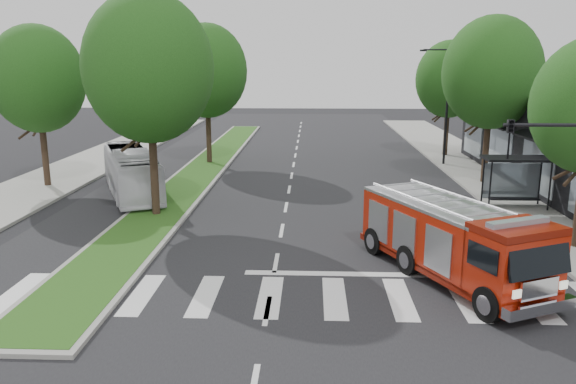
# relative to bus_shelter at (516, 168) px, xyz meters

# --- Properties ---
(ground) EXTENTS (140.00, 140.00, 0.00)m
(ground) POSITION_rel_bus_shelter_xyz_m (-11.20, -8.15, -2.04)
(ground) COLOR black
(ground) RESTS_ON ground
(sidewalk_right) EXTENTS (5.00, 80.00, 0.15)m
(sidewalk_right) POSITION_rel_bus_shelter_xyz_m (1.30, 1.85, -1.96)
(sidewalk_right) COLOR gray
(sidewalk_right) RESTS_ON ground
(sidewalk_left) EXTENTS (5.00, 80.00, 0.15)m
(sidewalk_left) POSITION_rel_bus_shelter_xyz_m (-25.70, 1.85, -1.96)
(sidewalk_left) COLOR gray
(sidewalk_left) RESTS_ON ground
(median) EXTENTS (3.00, 50.00, 0.15)m
(median) POSITION_rel_bus_shelter_xyz_m (-17.20, 9.85, -1.96)
(median) COLOR gray
(median) RESTS_ON ground
(bus_shelter) EXTENTS (3.20, 1.60, 2.61)m
(bus_shelter) POSITION_rel_bus_shelter_xyz_m (0.00, 0.00, 0.00)
(bus_shelter) COLOR black
(bus_shelter) RESTS_ON ground
(tree_right_mid) EXTENTS (5.60, 5.60, 9.72)m
(tree_right_mid) POSITION_rel_bus_shelter_xyz_m (0.30, 5.85, 4.45)
(tree_right_mid) COLOR black
(tree_right_mid) RESTS_ON ground
(tree_right_far) EXTENTS (5.00, 5.00, 8.73)m
(tree_right_far) POSITION_rel_bus_shelter_xyz_m (0.30, 15.85, 3.80)
(tree_right_far) COLOR black
(tree_right_far) RESTS_ON ground
(tree_median_near) EXTENTS (5.80, 5.80, 10.16)m
(tree_median_near) POSITION_rel_bus_shelter_xyz_m (-17.20, -2.15, 4.77)
(tree_median_near) COLOR black
(tree_median_near) RESTS_ON ground
(tree_median_far) EXTENTS (5.60, 5.60, 9.72)m
(tree_median_far) POSITION_rel_bus_shelter_xyz_m (-17.20, 11.85, 4.45)
(tree_median_far) COLOR black
(tree_median_far) RESTS_ON ground
(tree_left_mid) EXTENTS (5.20, 5.20, 9.16)m
(tree_left_mid) POSITION_rel_bus_shelter_xyz_m (-25.20, 3.85, 4.12)
(tree_left_mid) COLOR black
(tree_left_mid) RESTS_ON ground
(streetlight_right_far) EXTENTS (2.11, 0.20, 8.00)m
(streetlight_right_far) POSITION_rel_bus_shelter_xyz_m (-0.85, 11.85, 2.44)
(streetlight_right_far) COLOR black
(streetlight_right_far) RESTS_ON ground
(fire_engine) EXTENTS (5.49, 8.25, 2.77)m
(fire_engine) POSITION_rel_bus_shelter_xyz_m (-5.31, -9.31, -0.71)
(fire_engine) COLOR #641005
(fire_engine) RESTS_ON ground
(city_bus) EXTENTS (5.71, 9.21, 2.54)m
(city_bus) POSITION_rel_bus_shelter_xyz_m (-19.70, 2.16, -0.77)
(city_bus) COLOR white
(city_bus) RESTS_ON ground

